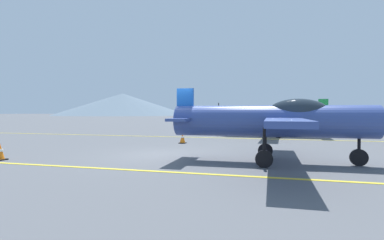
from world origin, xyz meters
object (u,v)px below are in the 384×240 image
at_px(airplane_near, 280,120).
at_px(car_sedan, 346,122).
at_px(airplane_mid, 272,116).
at_px(traffic_cone_side, 0,152).
at_px(traffic_cone_front, 183,138).

xyz_separation_m(airplane_near, car_sedan, (5.41, 17.20, -0.56)).
distance_m(airplane_near, airplane_mid, 10.95).
bearing_deg(traffic_cone_side, car_sedan, 52.40).
height_order(airplane_mid, traffic_cone_side, airplane_mid).
relative_size(airplane_near, traffic_cone_side, 14.09).
bearing_deg(car_sedan, airplane_mid, -132.88).
height_order(airplane_mid, car_sedan, airplane_mid).
bearing_deg(airplane_near, airplane_mid, 92.08).
relative_size(airplane_near, car_sedan, 1.90).
bearing_deg(car_sedan, airplane_near, -107.47).
bearing_deg(airplane_near, traffic_cone_front, 133.44).
relative_size(airplane_near, airplane_mid, 1.00).
xyz_separation_m(car_sedan, traffic_cone_front, (-10.32, -12.02, -0.56)).
xyz_separation_m(car_sedan, traffic_cone_side, (-14.75, -19.15, -0.56)).
height_order(airplane_mid, traffic_cone_front, airplane_mid).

